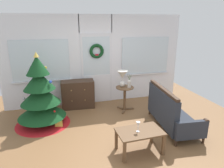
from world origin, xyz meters
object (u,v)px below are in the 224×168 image
coffee_table (140,134)px  side_table (125,94)px  wine_glass (138,125)px  table_lamp (122,77)px  flower_vase (129,83)px  christmas_tree (41,99)px  settee_sofa (169,112)px  gift_box (59,123)px  dresser_cabinet (78,94)px

coffee_table → side_table: bearing=79.5°
coffee_table → wine_glass: 0.21m
table_lamp → side_table: bearing=-33.7°
coffee_table → wine_glass: wine_glass is taller
flower_vase → christmas_tree: bearing=-175.9°
settee_sofa → wine_glass: bearing=-146.6°
table_lamp → wine_glass: (-0.33, -1.92, -0.38)m
side_table → flower_vase: flower_vase is taller
table_lamp → wine_glass: 1.98m
wine_glass → gift_box: bearing=134.3°
christmas_tree → dresser_cabinet: size_ratio=1.87×
settee_sofa → coffee_table: bearing=-146.0°
dresser_cabinet → flower_vase: flower_vase is taller
dresser_cabinet → side_table: 1.33m
settee_sofa → gift_box: bearing=163.6°
christmas_tree → table_lamp: size_ratio=3.93×
settee_sofa → side_table: 1.36m
settee_sofa → side_table: size_ratio=2.47×
christmas_tree → settee_sofa: 2.98m
wine_glass → gift_box: 2.05m
gift_box → settee_sofa: bearing=-16.4°
settee_sofa → gift_box: size_ratio=9.71×
christmas_tree → side_table: (2.14, 0.22, -0.16)m
christmas_tree → table_lamp: christmas_tree is taller
settee_sofa → coffee_table: (-1.02, -0.69, -0.01)m
flower_vase → coffee_table: (-0.45, -1.80, -0.42)m
dresser_cabinet → settee_sofa: settee_sofa is taller
wine_glass → gift_box: (-1.39, 1.42, -0.49)m
christmas_tree → coffee_table: 2.45m
dresser_cabinet → gift_box: bearing=-119.6°
side_table → gift_box: bearing=-165.7°
flower_vase → gift_box: (-1.88, -0.39, -0.70)m
side_table → wine_glass: bearing=-101.7°
christmas_tree → coffee_table: (1.79, -1.65, -0.27)m
table_lamp → flower_vase: (0.16, -0.10, -0.17)m
table_lamp → christmas_tree: bearing=-172.9°
side_table → table_lamp: bearing=146.3°
dresser_cabinet → gift_box: dresser_cabinet is taller
dresser_cabinet → christmas_tree: bearing=-140.0°
dresser_cabinet → side_table: bearing=-25.3°
flower_vase → wine_glass: 1.89m
christmas_tree → flower_vase: (2.24, 0.16, 0.15)m
coffee_table → wine_glass: (-0.04, -0.01, 0.21)m
flower_vase → table_lamp: bearing=148.0°
christmas_tree → settee_sofa: size_ratio=1.04×
side_table → settee_sofa: bearing=-60.0°
dresser_cabinet → settee_sofa: size_ratio=0.56×
settee_sofa → flower_vase: flower_vase is taller
settee_sofa → flower_vase: 1.32m
settee_sofa → coffee_table: size_ratio=1.94×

